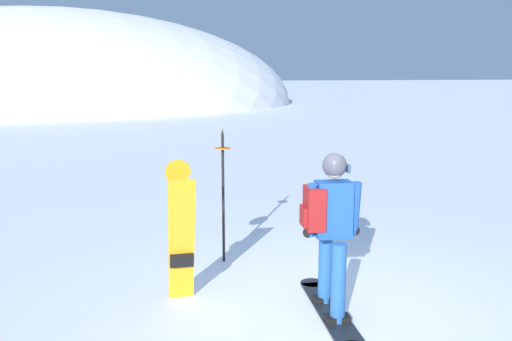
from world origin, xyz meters
The scene contains 5 objects.
ground_plane centered at (0.00, 0.00, 0.00)m, with size 300.00×300.00×0.00m, color white.
ridge_peak_main centered at (-7.87, 41.19, 0.00)m, with size 38.34×34.50×14.75m.
snowboarder_main centered at (0.16, 0.11, 0.92)m, with size 0.64×1.84×1.71m.
spare_snowboard centered at (-1.31, 0.69, 0.80)m, with size 0.28×0.53×1.59m.
piste_marker_near centered at (-0.64, 1.92, 1.03)m, with size 0.20×0.20×1.80m.
Camera 1 is at (-1.77, -4.86, 2.51)m, focal length 37.46 mm.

